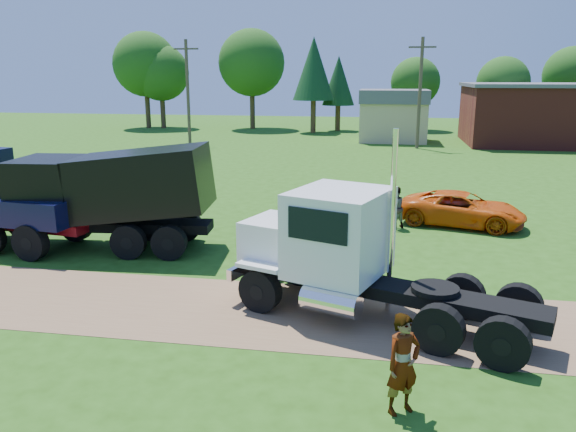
% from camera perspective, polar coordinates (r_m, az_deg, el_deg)
% --- Properties ---
extents(ground, '(140.00, 140.00, 0.00)m').
position_cam_1_polar(ground, '(15.08, -3.52, -9.64)').
color(ground, '#254C10').
rests_on(ground, ground).
extents(dirt_track, '(120.00, 4.20, 0.01)m').
position_cam_1_polar(dirt_track, '(15.08, -3.52, -9.62)').
color(dirt_track, brown).
rests_on(dirt_track, ground).
extents(white_semi_tractor, '(8.07, 4.97, 4.81)m').
position_cam_1_polar(white_semi_tractor, '(14.61, 5.44, -3.59)').
color(white_semi_tractor, black).
rests_on(white_semi_tractor, ground).
extents(black_dump_truck, '(8.75, 3.38, 3.73)m').
position_cam_1_polar(black_dump_truck, '(20.88, -18.59, 2.32)').
color(black_dump_truck, black).
rests_on(black_dump_truck, ground).
extents(orange_pickup, '(5.41, 3.49, 1.39)m').
position_cam_1_polar(orange_pickup, '(24.22, 17.30, 0.69)').
color(orange_pickup, '#D5510A').
rests_on(orange_pickup, ground).
extents(spectator_a, '(0.84, 0.79, 1.94)m').
position_cam_1_polar(spectator_a, '(10.77, 11.61, -14.53)').
color(spectator_a, '#999999').
rests_on(spectator_a, ground).
extents(spectator_b, '(1.06, 1.03, 1.71)m').
position_cam_1_polar(spectator_b, '(23.05, 10.81, 0.84)').
color(spectator_b, '#999999').
rests_on(spectator_b, ground).
extents(brick_building, '(15.40, 10.40, 5.30)m').
position_cam_1_polar(brick_building, '(55.53, 25.44, 9.34)').
color(brick_building, maroon).
rests_on(brick_building, ground).
extents(tan_shed, '(6.20, 5.40, 4.70)m').
position_cam_1_polar(tan_shed, '(53.55, 10.65, 10.07)').
color(tan_shed, tan).
rests_on(tan_shed, ground).
extents(utility_poles, '(42.20, 0.28, 9.00)m').
position_cam_1_polar(utility_poles, '(48.52, 13.26, 12.24)').
color(utility_poles, '#4F3D2C').
rests_on(utility_poles, ground).
extents(tree_row, '(60.44, 13.88, 11.02)m').
position_cam_1_polar(tree_row, '(62.77, 5.44, 14.51)').
color(tree_row, '#382017').
rests_on(tree_row, ground).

